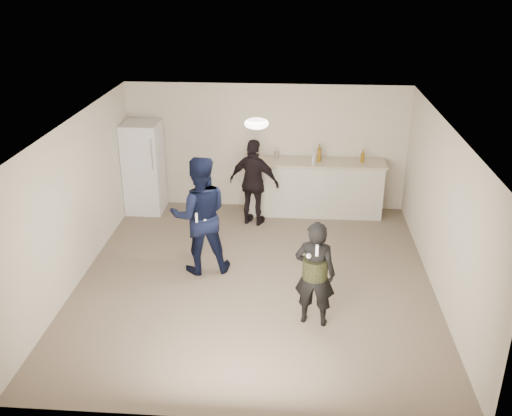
# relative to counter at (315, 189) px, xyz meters

# --- Properties ---
(floor) EXTENTS (6.00, 6.00, 0.00)m
(floor) POSITION_rel_counter_xyz_m (-0.97, -2.67, -0.53)
(floor) COLOR #6B5B4C
(floor) RESTS_ON ground
(ceiling) EXTENTS (6.00, 6.00, 0.00)m
(ceiling) POSITION_rel_counter_xyz_m (-0.97, -2.67, 1.98)
(ceiling) COLOR silver
(ceiling) RESTS_ON wall_back
(wall_back) EXTENTS (6.00, 0.00, 6.00)m
(wall_back) POSITION_rel_counter_xyz_m (-0.97, 0.33, 0.72)
(wall_back) COLOR beige
(wall_back) RESTS_ON floor
(wall_front) EXTENTS (6.00, 0.00, 6.00)m
(wall_front) POSITION_rel_counter_xyz_m (-0.97, -5.67, 0.72)
(wall_front) COLOR beige
(wall_front) RESTS_ON floor
(wall_left) EXTENTS (0.00, 6.00, 6.00)m
(wall_left) POSITION_rel_counter_xyz_m (-3.72, -2.67, 0.72)
(wall_left) COLOR beige
(wall_left) RESTS_ON floor
(wall_right) EXTENTS (0.00, 6.00, 6.00)m
(wall_right) POSITION_rel_counter_xyz_m (1.78, -2.67, 0.72)
(wall_right) COLOR beige
(wall_right) RESTS_ON floor
(counter) EXTENTS (2.60, 0.56, 1.05)m
(counter) POSITION_rel_counter_xyz_m (0.00, 0.00, 0.00)
(counter) COLOR beige
(counter) RESTS_ON floor
(counter_top) EXTENTS (2.68, 0.64, 0.04)m
(counter_top) POSITION_rel_counter_xyz_m (0.00, 0.00, 0.55)
(counter_top) COLOR beige
(counter_top) RESTS_ON counter
(fridge) EXTENTS (0.70, 0.70, 1.80)m
(fridge) POSITION_rel_counter_xyz_m (-3.36, -0.07, 0.38)
(fridge) COLOR silver
(fridge) RESTS_ON floor
(fridge_handle) EXTENTS (0.02, 0.02, 0.60)m
(fridge_handle) POSITION_rel_counter_xyz_m (-3.08, -0.44, 0.78)
(fridge_handle) COLOR silver
(fridge_handle) RESTS_ON fridge
(ceiling_dome) EXTENTS (0.36, 0.36, 0.16)m
(ceiling_dome) POSITION_rel_counter_xyz_m (-0.97, -2.37, 1.93)
(ceiling_dome) COLOR white
(ceiling_dome) RESTS_ON ceiling
(shaker) EXTENTS (0.08, 0.08, 0.17)m
(shaker) POSITION_rel_counter_xyz_m (-0.76, 0.09, 0.65)
(shaker) COLOR silver
(shaker) RESTS_ON counter_top
(man) EXTENTS (1.08, 0.92, 1.93)m
(man) POSITION_rel_counter_xyz_m (-1.86, -2.39, 0.44)
(man) COLOR #0E173C
(man) RESTS_ON floor
(woman) EXTENTS (0.62, 0.47, 1.53)m
(woman) POSITION_rel_counter_xyz_m (-0.08, -3.74, 0.24)
(woman) COLOR black
(woman) RESTS_ON floor
(camo_shorts) EXTENTS (0.34, 0.34, 0.28)m
(camo_shorts) POSITION_rel_counter_xyz_m (-0.08, -3.74, 0.32)
(camo_shorts) COLOR #2F3518
(camo_shorts) RESTS_ON woman
(spectator) EXTENTS (1.05, 0.68, 1.66)m
(spectator) POSITION_rel_counter_xyz_m (-1.15, -0.56, 0.31)
(spectator) COLOR black
(spectator) RESTS_ON floor
(remote_man) EXTENTS (0.04, 0.04, 0.15)m
(remote_man) POSITION_rel_counter_xyz_m (-1.86, -2.67, 0.53)
(remote_man) COLOR white
(remote_man) RESTS_ON man
(nunchuk_man) EXTENTS (0.07, 0.07, 0.07)m
(nunchuk_man) POSITION_rel_counter_xyz_m (-1.74, -2.64, 0.45)
(nunchuk_man) COLOR white
(nunchuk_man) RESTS_ON man
(remote_woman) EXTENTS (0.04, 0.04, 0.15)m
(remote_woman) POSITION_rel_counter_xyz_m (-0.08, -3.99, 0.72)
(remote_woman) COLOR white
(remote_woman) RESTS_ON woman
(nunchuk_woman) EXTENTS (0.07, 0.07, 0.07)m
(nunchuk_woman) POSITION_rel_counter_xyz_m (-0.18, -3.96, 0.62)
(nunchuk_woman) COLOR silver
(nunchuk_woman) RESTS_ON woman
(bottle_cluster) EXTENTS (1.01, 0.40, 0.24)m
(bottle_cluster) POSITION_rel_counter_xyz_m (0.25, 0.01, 0.67)
(bottle_cluster) COLOR #8A6014
(bottle_cluster) RESTS_ON counter_top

